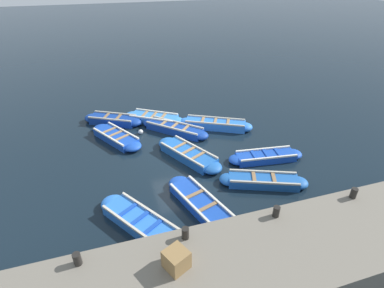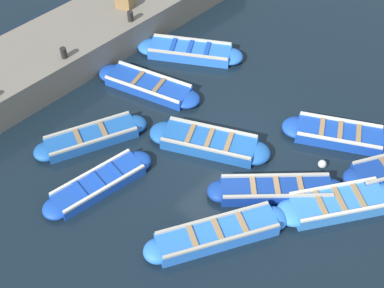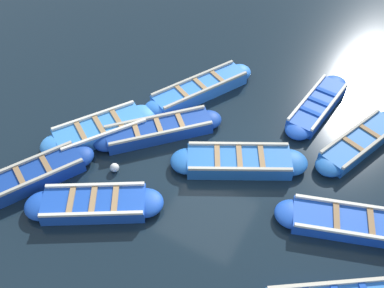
% 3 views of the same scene
% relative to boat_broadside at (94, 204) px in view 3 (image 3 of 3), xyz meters
% --- Properties ---
extents(ground_plane, '(120.00, 120.00, 0.00)m').
position_rel_boat_broadside_xyz_m(ground_plane, '(-1.80, -2.68, -0.18)').
color(ground_plane, black).
extents(boat_broadside, '(3.35, 2.46, 0.42)m').
position_rel_boat_broadside_xyz_m(boat_broadside, '(0.00, 0.00, 0.00)').
color(boat_broadside, '#1947B7').
rests_on(boat_broadside, ground).
extents(boat_near_quay, '(3.72, 1.91, 0.37)m').
position_rel_boat_broadside_xyz_m(boat_near_quay, '(-5.65, -2.46, -0.02)').
color(boat_near_quay, '#1947B7').
rests_on(boat_near_quay, ground).
extents(boat_tucked, '(2.43, 3.74, 0.47)m').
position_rel_boat_broadside_xyz_m(boat_tucked, '(-0.24, -5.07, 0.03)').
color(boat_tucked, blue).
rests_on(boat_tucked, ground).
extents(boat_end_of_row, '(3.62, 2.47, 0.44)m').
position_rel_boat_broadside_xyz_m(boat_end_of_row, '(-2.52, -2.93, 0.01)').
color(boat_end_of_row, '#1E59AD').
rests_on(boat_end_of_row, ground).
extents(boat_bow_out, '(1.16, 3.41, 0.37)m').
position_rel_boat_broadside_xyz_m(boat_bow_out, '(-3.66, -6.13, -0.02)').
color(boat_bow_out, '#1947B7').
rests_on(boat_bow_out, ground).
extents(boat_centre, '(2.21, 3.19, 0.46)m').
position_rel_boat_broadside_xyz_m(boat_centre, '(1.88, 0.00, 0.02)').
color(boat_centre, navy).
rests_on(boat_centre, ground).
extents(boat_drifting, '(3.11, 3.16, 0.44)m').
position_rel_boat_broadside_xyz_m(boat_drifting, '(-0.05, -2.93, 0.01)').
color(boat_drifting, navy).
rests_on(boat_drifting, ground).
extents(boat_stern_in, '(1.94, 3.45, 0.40)m').
position_rel_boat_broadside_xyz_m(boat_stern_in, '(-5.16, -5.19, -0.01)').
color(boat_stern_in, '#1E59AD').
rests_on(boat_stern_in, ground).
extents(boat_outer_left, '(2.60, 3.33, 0.45)m').
position_rel_boat_broadside_xyz_m(boat_outer_left, '(1.41, -2.14, 0.02)').
color(boat_outer_left, '#3884E0').
rests_on(boat_outer_left, ground).
extents(buoy_orange_near, '(0.24, 0.24, 0.24)m').
position_rel_boat_broadside_xyz_m(buoy_orange_near, '(0.28, -1.24, -0.06)').
color(buoy_orange_near, silver).
rests_on(buoy_orange_near, ground).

